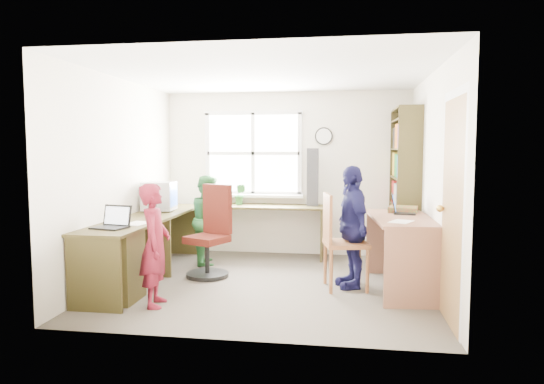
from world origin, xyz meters
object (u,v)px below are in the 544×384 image
(crt_monitor, at_px, (159,196))
(person_green, at_px, (209,220))
(potted_plant, at_px, (240,194))
(right_desk, at_px, (402,237))
(bookshelf, at_px, (404,191))
(l_desk, at_px, (151,247))
(cd_tower, at_px, (313,177))
(swivel_chair, at_px, (211,237))
(person_navy, at_px, (352,227))
(laptop_right, at_px, (400,209))
(wooden_chair, at_px, (339,237))
(laptop_left, at_px, (113,223))
(person_red, at_px, (155,245))

(crt_monitor, height_order, person_green, person_green)
(potted_plant, bearing_deg, right_desk, -33.81)
(bookshelf, relative_size, potted_plant, 6.86)
(l_desk, distance_m, cd_tower, 2.55)
(l_desk, relative_size, crt_monitor, 7.12)
(swivel_chair, xyz_separation_m, crt_monitor, (-0.79, 0.32, 0.46))
(cd_tower, xyz_separation_m, person_navy, (0.54, -1.45, -0.47))
(right_desk, height_order, laptop_right, laptop_right)
(right_desk, bearing_deg, wooden_chair, -177.94)
(bookshelf, height_order, laptop_right, bookshelf)
(cd_tower, bearing_deg, laptop_left, -132.00)
(l_desk, distance_m, right_desk, 2.82)
(bookshelf, distance_m, cd_tower, 1.29)
(swivel_chair, xyz_separation_m, wooden_chair, (1.56, -0.34, 0.10))
(right_desk, bearing_deg, cd_tower, 122.05)
(swivel_chair, relative_size, laptop_right, 3.11)
(cd_tower, bearing_deg, swivel_chair, -136.06)
(swivel_chair, xyz_separation_m, person_navy, (1.70, -0.24, 0.21))
(swivel_chair, distance_m, crt_monitor, 0.97)
(bookshelf, bearing_deg, laptop_left, -147.86)
(crt_monitor, distance_m, potted_plant, 1.24)
(bookshelf, bearing_deg, right_desk, -97.61)
(person_green, bearing_deg, right_desk, -124.48)
(laptop_right, distance_m, potted_plant, 2.43)
(person_green, xyz_separation_m, person_navy, (1.91, -0.86, 0.08))
(swivel_chair, bearing_deg, bookshelf, 45.19)
(person_red, bearing_deg, wooden_chair, -75.11)
(crt_monitor, distance_m, person_navy, 2.56)
(potted_plant, bearing_deg, bookshelf, -6.57)
(crt_monitor, xyz_separation_m, laptop_right, (3.05, -0.26, -0.08))
(bookshelf, height_order, person_red, bookshelf)
(wooden_chair, bearing_deg, potted_plant, 122.38)
(laptop_left, bearing_deg, bookshelf, 44.21)
(swivel_chair, relative_size, person_green, 0.92)
(cd_tower, bearing_deg, person_navy, -71.54)
(swivel_chair, bearing_deg, potted_plant, 109.08)
(bookshelf, xyz_separation_m, person_red, (-2.65, -2.12, -0.39))
(crt_monitor, bearing_deg, cd_tower, 20.47)
(crt_monitor, bearing_deg, right_desk, -14.61)
(crt_monitor, bearing_deg, person_red, -74.05)
(person_red, bearing_deg, person_navy, -74.47)
(laptop_right, distance_m, person_navy, 0.66)
(l_desk, distance_m, person_red, 0.74)
(bookshelf, bearing_deg, laptop_right, -99.69)
(l_desk, xyz_separation_m, person_red, (0.31, -0.65, 0.16))
(wooden_chair, xyz_separation_m, crt_monitor, (-2.35, 0.65, 0.37))
(potted_plant, bearing_deg, cd_tower, 1.26)
(potted_plant, relative_size, person_red, 0.25)
(right_desk, distance_m, laptop_right, 0.42)
(person_green, bearing_deg, laptop_right, -117.78)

